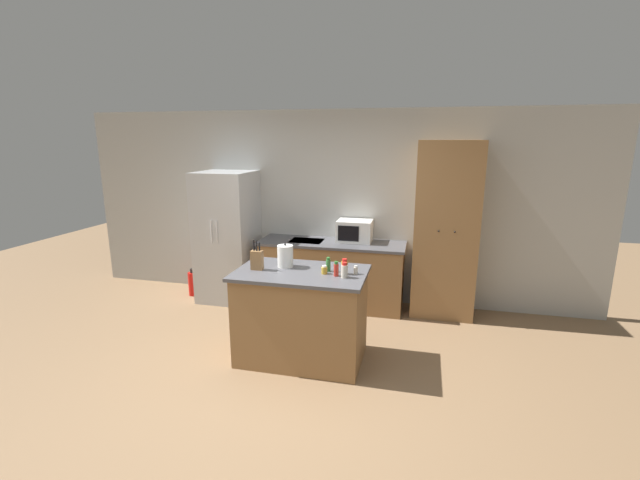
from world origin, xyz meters
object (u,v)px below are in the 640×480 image
Objects in this scene: refrigerator at (228,236)px; fire_extinguisher at (193,283)px; pantry_cabinet at (445,231)px; spice_bottle_orange_cap at (344,271)px; spice_bottle_tall_dark at (356,270)px; spice_bottle_amber_oil at (344,267)px; spice_bottle_pale_salt at (328,265)px; kettle at (285,256)px; microwave at (355,231)px; spice_bottle_short_red at (336,269)px; spice_bottle_green_herb at (324,270)px; knife_block at (257,260)px.

refrigerator is 0.91m from fire_extinguisher.
spice_bottle_orange_cap is at bearing -120.68° from pantry_cabinet.
spice_bottle_orange_cap is (-0.97, -1.64, -0.09)m from pantry_cabinet.
pantry_cabinet is 1.76m from spice_bottle_tall_dark.
spice_bottle_pale_salt is at bearing 165.03° from spice_bottle_amber_oil.
microwave is at bearing 72.61° from kettle.
fire_extinguisher is at bearing -175.38° from refrigerator.
spice_bottle_orange_cap is (0.02, -0.11, -0.00)m from spice_bottle_amber_oil.
pantry_cabinet is at bearing -3.06° from microwave.
spice_bottle_orange_cap is (0.19, -0.16, 0.00)m from spice_bottle_pale_salt.
refrigerator is at bearing 140.87° from spice_bottle_short_red.
microwave is at bearing 5.36° from fire_extinguisher.
microwave reaches higher than spice_bottle_short_red.
spice_bottle_amber_oil is 0.20m from spice_bottle_green_herb.
spice_bottle_pale_salt reaches higher than spice_bottle_green_herb.
microwave is 1.83× the size of kettle.
spice_bottle_amber_oil is 0.18m from spice_bottle_pale_salt.
pantry_cabinet is 1.16m from microwave.
microwave is 1.58m from kettle.
spice_bottle_orange_cap reaches higher than spice_bottle_tall_dark.
spice_bottle_pale_salt is 0.57× the size of kettle.
knife_block reaches higher than spice_bottle_green_herb.
microwave reaches higher than spice_bottle_orange_cap.
kettle is (0.25, 0.16, 0.01)m from knife_block.
spice_bottle_amber_oil is 1.01× the size of spice_bottle_orange_cap.
spice_bottle_pale_salt is at bearing 129.67° from spice_bottle_short_red.
knife_block is at bearing -55.08° from refrigerator.
knife_block is at bearing -113.35° from microwave.
microwave is at bearing 176.94° from pantry_cabinet.
spice_bottle_green_herb is at bearing 2.04° from knife_block.
spice_bottle_green_herb is at bearing 161.93° from spice_bottle_short_red.
spice_bottle_short_red is 0.96× the size of spice_bottle_amber_oil.
spice_bottle_green_herb is at bearing -127.00° from pantry_cabinet.
refrigerator is at bearing 141.70° from spice_bottle_pale_salt.
spice_bottle_green_herb is at bearing -31.82° from fire_extinguisher.
pantry_cabinet is 1.91m from spice_bottle_orange_cap.
spice_bottle_orange_cap is at bearing -84.01° from microwave.
refrigerator is at bearing 145.29° from spice_bottle_tall_dark.
spice_bottle_tall_dark is at bearing 56.86° from spice_bottle_orange_cap.
kettle is (-0.63, 0.09, 0.04)m from spice_bottle_amber_oil.
kettle is (-0.47, -1.50, 0.03)m from microwave.
pantry_cabinet is 3.60m from fire_extinguisher.
microwave is at bearing 93.21° from spice_bottle_short_red.
microwave is 3.01× the size of spice_bottle_amber_oil.
pantry_cabinet reaches higher than kettle.
spice_bottle_green_herb is 0.46m from kettle.
knife_block is 1.99× the size of spice_bottle_amber_oil.
spice_bottle_orange_cap reaches higher than spice_bottle_green_herb.
spice_bottle_short_red is at bearing -123.28° from pantry_cabinet.
spice_bottle_orange_cap is 0.60× the size of kettle.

